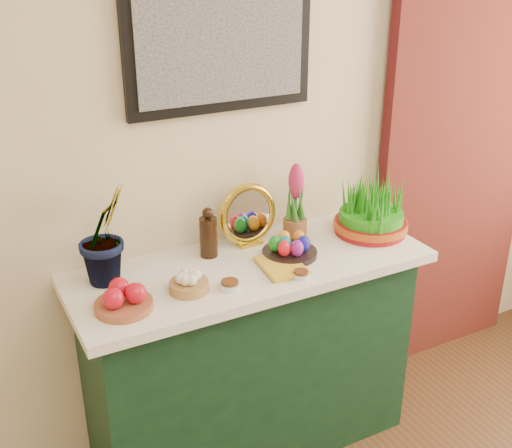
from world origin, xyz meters
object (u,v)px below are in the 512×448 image
(hyacinth_green, at_px, (103,219))
(book, at_px, (263,269))
(wheatgrass_sabzeh, at_px, (372,208))
(mirror, at_px, (248,215))
(sideboard, at_px, (250,361))

(hyacinth_green, height_order, book, hyacinth_green)
(wheatgrass_sabzeh, bearing_deg, mirror, 163.95)
(sideboard, bearing_deg, hyacinth_green, 167.46)
(wheatgrass_sabzeh, bearing_deg, hyacinth_green, 174.20)
(sideboard, distance_m, mirror, 0.61)
(book, bearing_deg, wheatgrass_sabzeh, 15.66)
(hyacinth_green, relative_size, book, 2.41)
(book, relative_size, wheatgrass_sabzeh, 0.65)
(sideboard, relative_size, book, 6.46)
(hyacinth_green, bearing_deg, book, -53.01)
(hyacinth_green, distance_m, book, 0.61)
(sideboard, relative_size, wheatgrass_sabzeh, 4.18)
(sideboard, relative_size, mirror, 5.00)
(book, distance_m, wheatgrass_sabzeh, 0.59)
(book, height_order, wheatgrass_sabzeh, wheatgrass_sabzeh)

